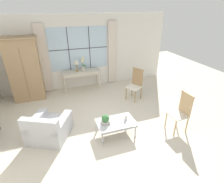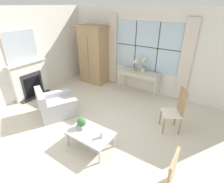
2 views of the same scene
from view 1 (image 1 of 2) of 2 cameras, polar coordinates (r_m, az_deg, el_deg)
name	(u,v)px [view 1 (image 1 of 2)]	position (r m, az deg, el deg)	size (l,w,h in m)	color
ground_plane	(102,129)	(4.92, -3.13, -12.11)	(14.00, 14.00, 0.00)	beige
wall_back_windowed	(79,53)	(7.01, -10.58, 12.31)	(7.20, 0.14, 2.80)	silver
armoire	(25,69)	(6.70, -26.50, 6.48)	(1.08, 0.72, 2.16)	tan
console_table	(81,73)	(6.89, -10.01, 5.97)	(1.44, 0.52, 0.78)	beige
table_lamp	(76,62)	(6.75, -11.60, 9.32)	(0.23, 0.23, 0.46)	#9E7F47
potted_orchid	(83,65)	(6.88, -9.47, 8.46)	(0.21, 0.16, 0.52)	#BCB7AD
armchair_upholstered	(49,129)	(4.79, -19.83, -11.35)	(1.23, 1.26, 0.78)	#B2B2B7
side_chair_wooden	(136,83)	(6.17, 7.78, 2.92)	(0.60, 0.60, 1.11)	white
accent_chair_wooden	(182,110)	(4.94, 21.81, -5.64)	(0.45, 0.45, 1.07)	beige
coffee_table	(116,123)	(4.57, 1.26, -10.27)	(0.98, 0.63, 0.37)	#BCBCC1
potted_plant_small	(105,119)	(4.44, -2.17, -9.08)	(0.19, 0.19, 0.24)	#BCB7AD
pillar_candle	(126,117)	(4.62, 4.57, -8.30)	(0.11, 0.11, 0.16)	silver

